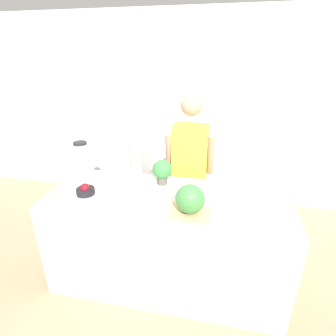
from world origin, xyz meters
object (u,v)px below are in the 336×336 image
at_px(blender, 82,160).
at_px(bowl_cream, 107,194).
at_px(bowl_cherries, 85,190).
at_px(potted_plant, 162,170).
at_px(watermelon, 190,199).
at_px(person, 190,171).
at_px(refrigerator, 124,148).

bearing_deg(blender, bowl_cream, -43.24).
distance_m(bowl_cherries, potted_plant, 0.71).
relative_size(bowl_cherries, bowl_cream, 0.97).
height_order(watermelon, blender, blender).
bearing_deg(person, bowl_cream, -126.55).
xyz_separation_m(refrigerator, bowl_cream, (0.42, -1.53, 0.13)).
height_order(bowl_cream, blender, blender).
distance_m(person, bowl_cherries, 1.12).
bearing_deg(refrigerator, bowl_cherries, -82.26).
relative_size(person, blender, 4.76).
xyz_separation_m(bowl_cherries, bowl_cream, (0.22, -0.05, 0.01)).
xyz_separation_m(refrigerator, bowl_cherries, (0.20, -1.48, 0.12)).
relative_size(watermelon, potted_plant, 0.95).
bearing_deg(person, bowl_cherries, -137.13).
bearing_deg(person, potted_plant, -115.93).
distance_m(bowl_cherries, blender, 0.43).
bearing_deg(bowl_cherries, bowl_cream, -11.73).
bearing_deg(potted_plant, person, 64.07).
bearing_deg(potted_plant, blender, 178.91).
height_order(bowl_cherries, potted_plant, potted_plant).
xyz_separation_m(refrigerator, blender, (-0.00, -1.13, 0.25)).
bearing_deg(watermelon, bowl_cherries, 172.64).
distance_m(refrigerator, bowl_cream, 1.59).
height_order(refrigerator, blender, refrigerator).
relative_size(refrigerator, watermelon, 7.35).
height_order(person, potted_plant, person).
distance_m(person, watermelon, 0.90).
bearing_deg(blender, potted_plant, -1.09).
height_order(person, bowl_cherries, person).
relative_size(person, bowl_cherries, 10.70).
height_order(blender, potted_plant, blender).
bearing_deg(watermelon, bowl_cream, 174.02).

